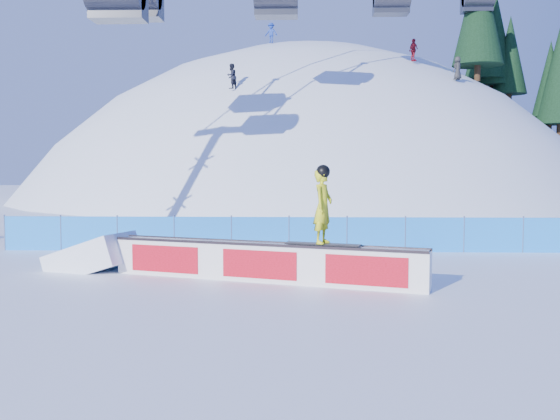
{
  "coord_description": "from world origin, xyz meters",
  "views": [
    {
      "loc": [
        -0.57,
        -16.94,
        2.94
      ],
      "look_at": [
        -1.18,
        0.68,
        1.71
      ],
      "focal_mm": 40.0,
      "sensor_mm": 36.0,
      "label": 1
    }
  ],
  "objects": [
    {
      "name": "snow_hill",
      "position": [
        0.0,
        42.0,
        -18.0
      ],
      "size": [
        64.0,
        64.0,
        64.0
      ],
      "color": "silver",
      "rests_on": "ground"
    },
    {
      "name": "snow_ramp",
      "position": [
        -6.54,
        0.51,
        0.0
      ],
      "size": [
        2.79,
        2.21,
        1.52
      ],
      "primitive_type": null,
      "rotation": [
        0.0,
        -0.31,
        -0.32
      ],
      "color": "white",
      "rests_on": "ground"
    },
    {
      "name": "rail_box",
      "position": [
        -1.55,
        -1.13,
        0.5
      ],
      "size": [
        8.17,
        3.19,
        1.01
      ],
      "rotation": [
        0.0,
        0.0,
        -0.32
      ],
      "color": "white",
      "rests_on": "ground"
    },
    {
      "name": "distant_skiers",
      "position": [
        1.46,
        30.25,
        11.37
      ],
      "size": [
        16.75,
        12.74,
        6.91
      ],
      "color": "black",
      "rests_on": "ground"
    },
    {
      "name": "safety_fence",
      "position": [
        0.0,
        4.5,
        0.6
      ],
      "size": [
        22.05,
        0.05,
        1.3
      ],
      "color": "#197EEB",
      "rests_on": "ground"
    },
    {
      "name": "snowboarder",
      "position": [
        -0.04,
        -1.63,
        1.98
      ],
      "size": [
        1.9,
        0.92,
        1.98
      ],
      "rotation": [
        0.0,
        0.0,
        1.16
      ],
      "color": "black",
      "rests_on": "rail_box"
    },
    {
      "name": "ground",
      "position": [
        0.0,
        0.0,
        0.0
      ],
      "size": [
        160.0,
        160.0,
        0.0
      ],
      "primitive_type": "plane",
      "color": "white",
      "rests_on": "ground"
    }
  ]
}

